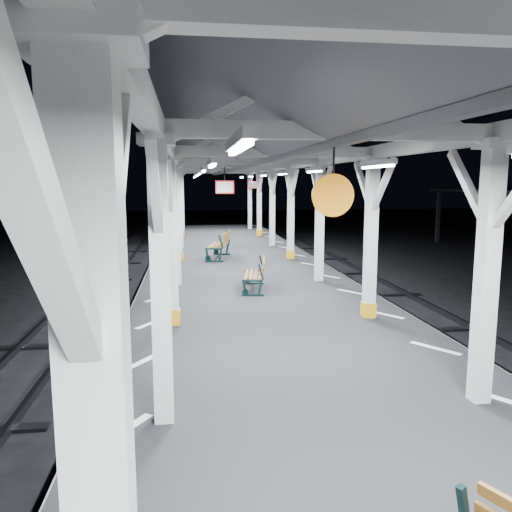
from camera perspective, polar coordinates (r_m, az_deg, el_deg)
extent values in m
plane|color=black|center=(8.72, 4.31, -17.43)|extent=(120.00, 120.00, 0.00)
cube|color=black|center=(8.51, 4.35, -14.40)|extent=(6.00, 50.00, 1.00)
cube|color=silver|center=(8.19, -12.98, -11.74)|extent=(1.00, 48.00, 0.01)
cube|color=silver|center=(9.14, 19.81, -9.89)|extent=(1.00, 48.00, 0.01)
cube|color=#2D2D33|center=(8.96, -26.21, -17.01)|extent=(0.08, 60.00, 0.16)
cube|color=silver|center=(1.75, -19.74, 23.02)|extent=(0.40, 0.40, 0.12)
cube|color=silver|center=(2.24, -16.19, 6.71)|extent=(0.10, 0.99, 0.99)
cube|color=silver|center=(1.16, -24.04, 4.98)|extent=(0.10, 0.99, 0.99)
cube|color=silver|center=(5.80, -10.82, -3.68)|extent=(0.22, 0.22, 3.20)
cube|color=silver|center=(5.69, -11.29, 12.90)|extent=(0.40, 0.40, 0.12)
cube|color=silver|center=(6.22, -10.85, 7.81)|extent=(0.10, 0.99, 0.99)
cube|color=silver|center=(5.12, -11.49, 7.68)|extent=(0.10, 0.99, 0.99)
cube|color=silver|center=(9.74, -9.62, 1.25)|extent=(0.22, 0.22, 3.20)
cube|color=silver|center=(9.68, -9.86, 11.04)|extent=(0.40, 0.40, 0.12)
cube|color=gold|center=(10.02, -9.41, -6.84)|extent=(0.26, 0.26, 0.30)
cube|color=silver|center=(10.22, -9.68, 8.05)|extent=(0.10, 0.99, 0.99)
cube|color=silver|center=(9.12, -9.90, 8.00)|extent=(0.10, 0.99, 0.99)
cube|color=silver|center=(13.72, -9.11, 3.33)|extent=(0.22, 0.22, 3.20)
cube|color=silver|center=(13.67, -9.27, 10.27)|extent=(0.40, 0.40, 0.12)
cube|color=silver|center=(14.22, -9.17, 8.15)|extent=(0.10, 0.99, 0.99)
cube|color=silver|center=(13.12, -9.28, 8.12)|extent=(0.10, 0.99, 0.99)
cube|color=silver|center=(17.71, -8.83, 4.47)|extent=(0.22, 0.22, 3.20)
cube|color=silver|center=(17.67, -8.95, 9.85)|extent=(0.40, 0.40, 0.12)
cube|color=gold|center=(17.86, -8.73, -0.08)|extent=(0.26, 0.26, 0.30)
cube|color=silver|center=(18.21, -8.88, 8.20)|extent=(0.10, 0.99, 0.99)
cube|color=silver|center=(17.12, -8.95, 8.19)|extent=(0.10, 0.99, 0.99)
cube|color=silver|center=(21.70, -8.65, 5.20)|extent=(0.22, 0.22, 3.20)
cube|color=silver|center=(21.67, -8.75, 9.58)|extent=(0.40, 0.40, 0.12)
cube|color=silver|center=(22.21, -8.70, 8.24)|extent=(0.10, 0.99, 0.99)
cube|color=silver|center=(21.11, -8.74, 8.23)|extent=(0.10, 0.99, 0.99)
cube|color=silver|center=(25.69, -8.53, 5.70)|extent=(0.22, 0.22, 3.20)
cube|color=silver|center=(25.67, -8.61, 9.40)|extent=(0.40, 0.40, 0.12)
cube|color=gold|center=(25.80, -8.46, 2.54)|extent=(0.26, 0.26, 0.30)
cube|color=silver|center=(26.21, -8.57, 8.26)|extent=(0.10, 0.99, 0.99)
cube|color=silver|center=(25.11, -8.60, 8.26)|extent=(0.10, 0.99, 0.99)
cube|color=silver|center=(29.69, -8.44, 6.06)|extent=(0.22, 0.22, 3.20)
cube|color=silver|center=(29.67, -8.51, 9.26)|extent=(0.40, 0.40, 0.12)
cube|color=silver|center=(30.21, -8.48, 8.28)|extent=(0.10, 0.99, 0.99)
cube|color=silver|center=(29.11, -8.50, 8.28)|extent=(0.10, 0.99, 0.99)
cube|color=silver|center=(6.86, 24.83, -2.44)|extent=(0.22, 0.22, 3.20)
cube|color=silver|center=(6.77, 25.72, 11.50)|extent=(0.40, 0.40, 0.12)
cube|color=silver|center=(7.22, 23.05, 7.37)|extent=(0.10, 0.99, 0.99)
cube|color=silver|center=(10.41, 12.98, 1.61)|extent=(0.22, 0.22, 3.20)
cube|color=silver|center=(10.35, 13.29, 10.77)|extent=(0.40, 0.40, 0.12)
cube|color=gold|center=(10.67, 12.72, -5.99)|extent=(0.26, 0.26, 0.30)
cube|color=silver|center=(10.85, 12.15, 8.00)|extent=(0.10, 0.99, 0.99)
cube|color=silver|center=(9.83, 14.34, 7.89)|extent=(0.10, 0.99, 0.99)
cube|color=silver|center=(14.20, 7.28, 3.54)|extent=(0.22, 0.22, 3.20)
cube|color=silver|center=(14.16, 7.40, 10.25)|extent=(0.40, 0.40, 0.12)
cube|color=silver|center=(14.68, 6.80, 8.20)|extent=(0.10, 0.99, 0.99)
cube|color=silver|center=(13.62, 7.97, 8.16)|extent=(0.10, 0.99, 0.99)
cube|color=silver|center=(18.08, 3.99, 4.63)|extent=(0.22, 0.22, 3.20)
cube|color=silver|center=(18.05, 4.05, 9.90)|extent=(0.40, 0.40, 0.12)
cube|color=gold|center=(18.23, 3.94, 0.18)|extent=(0.26, 0.26, 0.30)
cube|color=silver|center=(18.58, 3.68, 8.29)|extent=(0.10, 0.99, 0.99)
cube|color=silver|center=(17.50, 4.40, 8.27)|extent=(0.10, 0.99, 0.99)
cube|color=silver|center=(22.00, 1.87, 5.33)|extent=(0.22, 0.22, 3.20)
cube|color=silver|center=(21.98, 1.89, 9.66)|extent=(0.40, 0.40, 0.12)
cube|color=silver|center=(22.51, 1.64, 8.33)|extent=(0.10, 0.99, 0.99)
cube|color=silver|center=(21.43, 2.13, 8.32)|extent=(0.10, 0.99, 0.99)
cube|color=silver|center=(25.95, 0.38, 5.82)|extent=(0.22, 0.22, 3.20)
cube|color=silver|center=(25.93, 0.39, 9.48)|extent=(0.40, 0.40, 0.12)
cube|color=gold|center=(26.06, 0.38, 2.69)|extent=(0.26, 0.26, 0.30)
cube|color=silver|center=(26.47, 0.21, 8.36)|extent=(0.10, 0.99, 0.99)
cube|color=silver|center=(25.38, 0.56, 8.35)|extent=(0.10, 0.99, 0.99)
cube|color=silver|center=(29.91, -0.71, 6.17)|extent=(0.22, 0.22, 3.20)
cube|color=silver|center=(29.89, -0.72, 9.35)|extent=(0.40, 0.40, 0.12)
cube|color=silver|center=(30.43, -0.84, 8.37)|extent=(0.10, 0.99, 0.99)
cube|color=silver|center=(29.34, -0.58, 8.37)|extent=(0.10, 0.99, 0.99)
cube|color=silver|center=(7.69, -10.41, 12.62)|extent=(0.18, 48.00, 0.24)
cube|color=silver|center=(8.52, 18.23, 11.93)|extent=(0.18, 48.00, 0.24)
cube|color=silver|center=(5.93, 8.95, 13.93)|extent=(4.20, 0.14, 0.20)
cube|color=silver|center=(9.82, 2.11, 11.82)|extent=(4.20, 0.14, 0.20)
cube|color=silver|center=(13.78, -0.79, 10.87)|extent=(4.20, 0.14, 0.20)
cube|color=silver|center=(17.75, -2.39, 10.32)|extent=(4.20, 0.14, 0.20)
cube|color=silver|center=(21.73, -3.40, 9.98)|extent=(4.20, 0.14, 0.20)
cube|color=silver|center=(25.72, -4.09, 9.74)|extent=(4.20, 0.14, 0.20)
cube|color=silver|center=(29.71, -4.60, 9.56)|extent=(4.20, 0.14, 0.20)
cube|color=silver|center=(7.98, 4.76, 19.24)|extent=(0.16, 48.00, 0.20)
cube|color=#494C50|center=(7.75, -5.12, 16.71)|extent=(2.80, 49.00, 1.45)
cube|color=#494C50|center=(8.30, 13.88, 15.96)|extent=(2.80, 49.00, 1.45)
cube|color=silver|center=(3.69, -1.94, 13.04)|extent=(0.10, 1.35, 0.08)
cube|color=white|center=(3.69, -1.94, 12.27)|extent=(0.05, 1.25, 0.05)
cube|color=silver|center=(7.68, -5.04, 10.64)|extent=(0.10, 1.35, 0.08)
cube|color=white|center=(7.68, -5.04, 10.27)|extent=(0.05, 1.25, 0.05)
cube|color=silver|center=(11.67, -6.01, 9.88)|extent=(0.10, 1.35, 0.08)
cube|color=white|center=(11.67, -6.01, 9.63)|extent=(0.05, 1.25, 0.05)
cube|color=silver|center=(15.67, -6.48, 9.50)|extent=(0.10, 1.35, 0.08)
cube|color=white|center=(15.67, -6.48, 9.32)|extent=(0.05, 1.25, 0.05)
cube|color=silver|center=(19.67, -6.76, 9.28)|extent=(0.10, 1.35, 0.08)
cube|color=white|center=(19.67, -6.76, 9.13)|extent=(0.05, 1.25, 0.05)
cube|color=silver|center=(23.67, -6.95, 9.13)|extent=(0.10, 1.35, 0.08)
cube|color=white|center=(23.67, -6.95, 9.01)|extent=(0.05, 1.25, 0.05)
cube|color=silver|center=(27.67, -7.08, 9.02)|extent=(0.10, 1.35, 0.08)
cube|color=white|center=(27.67, -7.08, 8.92)|extent=(0.05, 1.25, 0.05)
cube|color=silver|center=(8.23, 13.68, 10.29)|extent=(0.10, 1.35, 0.08)
cube|color=white|center=(8.22, 13.66, 9.94)|extent=(0.05, 1.25, 0.05)
cube|color=silver|center=(12.04, 6.64, 9.82)|extent=(0.10, 1.35, 0.08)
cube|color=white|center=(12.04, 6.64, 9.58)|extent=(0.05, 1.25, 0.05)
cube|color=silver|center=(15.95, 3.03, 9.52)|extent=(0.10, 1.35, 0.08)
cube|color=white|center=(15.94, 3.03, 9.34)|extent=(0.05, 1.25, 0.05)
cube|color=silver|center=(19.89, 0.85, 9.33)|extent=(0.10, 1.35, 0.08)
cube|color=white|center=(19.89, 0.85, 9.18)|extent=(0.05, 1.25, 0.05)
cube|color=silver|center=(23.85, -0.61, 9.18)|extent=(0.10, 1.35, 0.08)
cube|color=white|center=(23.85, -0.61, 9.06)|extent=(0.05, 1.25, 0.05)
cube|color=silver|center=(27.82, -1.65, 9.08)|extent=(0.10, 1.35, 0.08)
cube|color=white|center=(27.82, -1.65, 8.98)|extent=(0.05, 1.25, 0.05)
cylinder|color=black|center=(5.91, 8.87, 10.75)|extent=(0.02, 0.02, 0.30)
cylinder|color=orange|center=(5.91, 8.79, 6.87)|extent=(0.50, 0.04, 0.50)
cylinder|color=black|center=(13.45, -3.60, 9.37)|extent=(0.02, 0.02, 0.36)
cube|color=red|center=(13.45, -3.58, 7.86)|extent=(0.50, 0.03, 0.35)
cube|color=white|center=(13.45, -3.58, 7.86)|extent=(0.44, 0.04, 0.29)
cylinder|color=black|center=(23.26, -0.37, 9.01)|extent=(0.02, 0.02, 0.36)
cube|color=red|center=(23.26, -0.37, 8.13)|extent=(0.50, 0.03, 0.35)
cube|color=white|center=(23.26, -0.37, 8.13)|extent=(0.44, 0.05, 0.29)
cube|color=black|center=(33.62, 20.10, 4.29)|extent=(0.20, 0.20, 3.30)
sphere|color=silver|center=(28.39, 25.92, 6.45)|extent=(0.20, 0.20, 0.20)
sphere|color=silver|center=(33.56, 20.24, 6.96)|extent=(0.20, 0.20, 0.20)
cube|color=black|center=(12.36, -0.37, -4.51)|extent=(0.55, 0.14, 0.05)
cube|color=black|center=(12.33, -1.31, -3.68)|extent=(0.15, 0.07, 0.42)
cube|color=black|center=(12.32, 0.48, -3.69)|extent=(0.13, 0.06, 0.42)
cube|color=black|center=(12.24, 0.57, -1.85)|extent=(0.15, 0.07, 0.40)
cube|color=black|center=(13.79, -0.21, -3.15)|extent=(0.55, 0.14, 0.05)
cube|color=black|center=(13.76, -1.05, -2.40)|extent=(0.15, 0.07, 0.42)
cube|color=black|center=(13.75, 0.55, -2.40)|extent=(0.13, 0.06, 0.42)
cube|color=black|center=(13.68, 0.63, -0.75)|extent=(0.15, 0.07, 0.40)
cube|color=brown|center=(13.00, -1.09, -2.13)|extent=(0.30, 1.39, 0.03)
cube|color=brown|center=(13.00, -0.57, -2.14)|extent=(0.30, 1.39, 0.03)
cube|color=brown|center=(13.00, -0.04, -2.14)|extent=(0.30, 1.39, 0.03)
cube|color=brown|center=(12.99, 0.48, -2.14)|extent=(0.30, 1.39, 0.03)
cube|color=brown|center=(12.97, 0.76, -1.59)|extent=(0.26, 1.38, 0.09)
cube|color=brown|center=(12.95, 0.85, -1.07)|extent=(0.26, 1.38, 0.09)
cube|color=brown|center=(12.93, 0.93, -0.55)|extent=(0.26, 1.38, 0.09)
cube|color=black|center=(17.64, -4.79, -0.60)|extent=(0.66, 0.21, 0.07)
cube|color=black|center=(17.65, -5.57, 0.12)|extent=(0.18, 0.09, 0.51)
cube|color=black|center=(17.57, -4.10, 0.10)|extent=(0.16, 0.09, 0.51)
cube|color=black|center=(17.50, -4.04, 1.66)|extent=(0.19, 0.09, 0.48)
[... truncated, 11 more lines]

